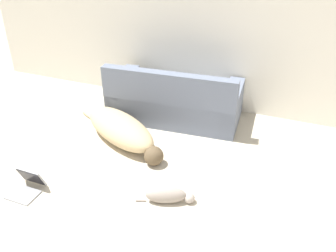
# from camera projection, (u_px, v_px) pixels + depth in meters

# --- Properties ---
(wall_back) EXTENTS (7.78, 0.06, 2.76)m
(wall_back) POSITION_uv_depth(u_px,v_px,m) (239.00, 12.00, 4.72)
(wall_back) COLOR silver
(wall_back) RESTS_ON ground_plane
(couch) EXTENTS (1.79, 0.96, 0.79)m
(couch) POSITION_uv_depth(u_px,v_px,m) (175.00, 102.00, 5.05)
(couch) COLOR slate
(couch) RESTS_ON ground_plane
(dog) EXTENTS (1.54, 0.97, 0.34)m
(dog) POSITION_uv_depth(u_px,v_px,m) (122.00, 130.00, 4.59)
(dog) COLOR tan
(dog) RESTS_ON ground_plane
(cat) EXTENTS (0.58, 0.29, 0.18)m
(cat) POSITION_uv_depth(u_px,v_px,m) (168.00, 195.00, 3.69)
(cat) COLOR gray
(cat) RESTS_ON ground_plane
(laptop_open) EXTENTS (0.30, 0.33, 0.23)m
(laptop_open) POSITION_uv_depth(u_px,v_px,m) (28.00, 184.00, 3.85)
(laptop_open) COLOR gray
(laptop_open) RESTS_ON ground_plane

